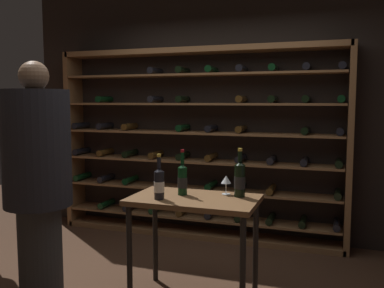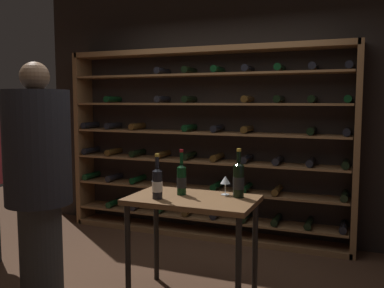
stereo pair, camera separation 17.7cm
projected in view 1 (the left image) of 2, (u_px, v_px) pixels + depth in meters
back_wall at (228, 109)px, 4.84m from camera, size 4.97×0.10×2.93m
wine_rack at (199, 145)px, 4.78m from camera, size 3.32×0.32×2.15m
tasting_table at (194, 211)px, 3.24m from camera, size 0.97×0.58×0.82m
person_host_in_suit at (38, 176)px, 3.10m from camera, size 0.50×0.49×1.85m
wine_bottle_amber_reserve at (240, 179)px, 3.24m from camera, size 0.09×0.09×0.38m
wine_bottle_black_capsule at (159, 183)px, 3.16m from camera, size 0.08×0.08×0.34m
wine_bottle_red_label at (182, 179)px, 3.31m from camera, size 0.08×0.08×0.36m
wine_glass_stemmed_right at (226, 181)px, 3.32m from camera, size 0.08×0.08×0.15m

